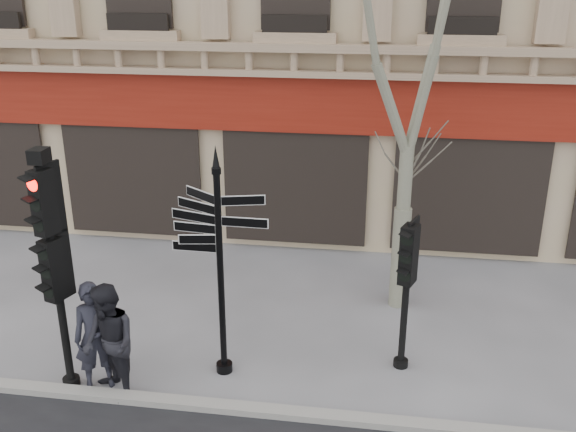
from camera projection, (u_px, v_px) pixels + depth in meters
name	position (u px, v px, depth m)	size (l,w,h in m)	color
ground	(256.00, 361.00, 11.24)	(80.00, 80.00, 0.00)	#5C5C60
kerb	(239.00, 408.00, 9.93)	(80.00, 0.25, 0.12)	gray
fingerpost	(219.00, 226.00, 10.01)	(1.96, 1.96, 3.97)	black
traffic_signal_main	(52.00, 244.00, 9.67)	(0.52, 0.44, 4.03)	black
traffic_signal_secondary	(407.00, 270.00, 10.44)	(0.53, 0.46, 2.64)	black
plane_tree	(417.00, 13.00, 11.11)	(3.06, 3.06, 8.13)	gray
pedestrian_a	(95.00, 336.00, 10.25)	(0.68, 0.45, 1.86)	#20212B
pedestrian_b	(109.00, 343.00, 9.97)	(0.95, 0.74, 1.95)	black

